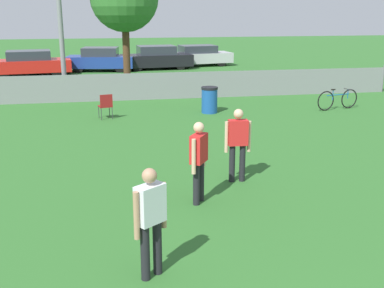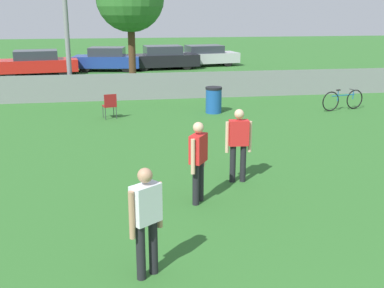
# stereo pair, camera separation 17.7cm
# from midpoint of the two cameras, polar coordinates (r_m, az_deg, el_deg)

# --- Properties ---
(fence_backline) EXTENTS (18.33, 0.07, 1.21)m
(fence_backline) POSITION_cam_midpoint_polar(r_m,az_deg,el_deg) (20.14, -0.31, 6.96)
(fence_backline) COLOR gray
(fence_backline) RESTS_ON ground_plane
(player_thrower_red) EXTENTS (0.57, 0.24, 1.62)m
(player_thrower_red) POSITION_cam_midpoint_polar(r_m,az_deg,el_deg) (10.35, 6.02, 0.41)
(player_thrower_red) COLOR black
(player_thrower_red) RESTS_ON ground_plane
(player_receiver_white) EXTENTS (0.48, 0.42, 1.62)m
(player_receiver_white) POSITION_cam_midpoint_polar(r_m,az_deg,el_deg) (6.68, -4.70, -8.43)
(player_receiver_white) COLOR black
(player_receiver_white) RESTS_ON ground_plane
(player_defender_red) EXTENTS (0.41, 0.49, 1.62)m
(player_defender_red) POSITION_cam_midpoint_polar(r_m,az_deg,el_deg) (9.16, 1.30, -1.56)
(player_defender_red) COLOR black
(player_defender_red) RESTS_ON ground_plane
(folding_chair_sideline) EXTENTS (0.51, 0.51, 0.86)m
(folding_chair_sideline) POSITION_cam_midpoint_polar(r_m,az_deg,el_deg) (16.64, -9.42, 4.66)
(folding_chair_sideline) COLOR #333338
(folding_chair_sideline) RESTS_ON ground_plane
(bicycle_sideline) EXTENTS (1.79, 0.55, 0.78)m
(bicycle_sideline) POSITION_cam_midpoint_polar(r_m,az_deg,el_deg) (18.73, 17.71, 4.99)
(bicycle_sideline) COLOR black
(bicycle_sideline) RESTS_ON ground_plane
(trash_bin) EXTENTS (0.59, 0.59, 0.94)m
(trash_bin) POSITION_cam_midpoint_polar(r_m,az_deg,el_deg) (17.38, 2.88, 5.24)
(trash_bin) COLOR #194C99
(trash_bin) RESTS_ON ground_plane
(parked_car_red) EXTENTS (4.68, 2.36, 1.36)m
(parked_car_red) POSITION_cam_midpoint_polar(r_m,az_deg,el_deg) (28.83, -17.79, 9.14)
(parked_car_red) COLOR black
(parked_car_red) RESTS_ON ground_plane
(parked_car_blue) EXTENTS (4.14, 2.29, 1.39)m
(parked_car_blue) POSITION_cam_midpoint_polar(r_m,az_deg,el_deg) (29.66, -9.84, 9.87)
(parked_car_blue) COLOR black
(parked_car_blue) RESTS_ON ground_plane
(parked_car_dark) EXTENTS (4.43, 2.20, 1.42)m
(parked_car_dark) POSITION_cam_midpoint_polar(r_m,az_deg,el_deg) (30.16, -3.29, 10.17)
(parked_car_dark) COLOR black
(parked_car_dark) RESTS_ON ground_plane
(parked_car_silver) EXTENTS (4.55, 2.39, 1.32)m
(parked_car_silver) POSITION_cam_midpoint_polar(r_m,az_deg,el_deg) (31.72, 1.61, 10.42)
(parked_car_silver) COLOR black
(parked_car_silver) RESTS_ON ground_plane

